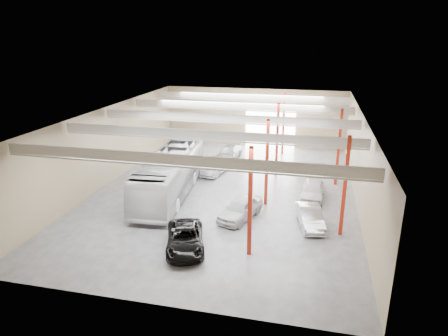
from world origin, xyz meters
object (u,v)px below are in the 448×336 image
at_px(car_right_far, 313,190).
at_px(car_right_near, 310,217).
at_px(black_sedan, 185,238).
at_px(coach_bus, 170,174).
at_px(car_row_a, 240,209).
at_px(car_row_c, 229,152).
at_px(car_row_b, 216,166).

bearing_deg(car_right_far, car_right_near, -87.37).
height_order(black_sedan, car_right_near, black_sedan).
height_order(coach_bus, car_row_a, coach_bus).
bearing_deg(coach_bus, black_sedan, -69.01).
height_order(car_row_a, car_right_near, car_row_a).
bearing_deg(car_right_near, car_row_a, 166.64).
height_order(car_right_near, car_right_far, car_right_far).
distance_m(black_sedan, car_right_near, 9.24).
height_order(coach_bus, car_right_far, coach_bus).
height_order(black_sedan, car_row_c, black_sedan).
xyz_separation_m(car_row_a, car_right_far, (5.21, 5.08, -0.01)).
xyz_separation_m(car_row_b, car_right_far, (9.50, -4.47, 0.04)).
xyz_separation_m(black_sedan, car_row_a, (2.61, 5.20, 0.08)).
distance_m(black_sedan, car_row_a, 5.82).
bearing_deg(car_row_a, black_sedan, -97.45).
distance_m(coach_bus, car_right_near, 12.35).
distance_m(coach_bus, car_row_a, 7.55).
relative_size(coach_bus, car_right_near, 3.14).
distance_m(car_row_b, car_row_c, 5.20).
xyz_separation_m(car_row_a, car_right_near, (5.11, -0.12, -0.08)).
xyz_separation_m(car_row_a, car_row_b, (-4.29, 9.55, -0.05)).
relative_size(car_row_a, car_right_far, 1.01).
xyz_separation_m(black_sedan, car_right_far, (7.82, 10.28, 0.07)).
bearing_deg(black_sedan, car_row_a, 45.18).
distance_m(coach_bus, car_row_b, 6.81).
distance_m(car_row_a, car_row_b, 10.47).
distance_m(coach_bus, black_sedan, 9.49).
distance_m(car_row_a, car_row_c, 15.30).
relative_size(car_row_b, car_row_c, 0.94).
distance_m(black_sedan, car_right_far, 12.92).
height_order(car_row_c, car_right_far, car_right_far).
bearing_deg(coach_bus, car_right_far, 3.78).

